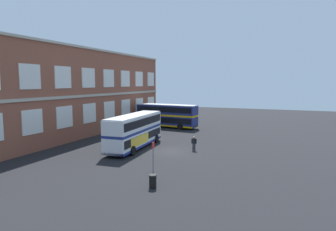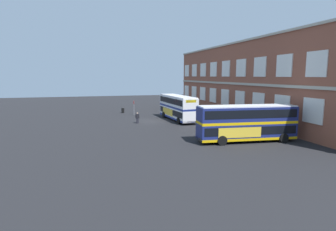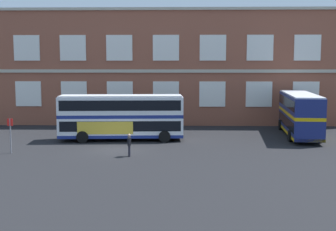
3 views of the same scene
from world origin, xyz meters
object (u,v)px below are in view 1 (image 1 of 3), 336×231
Objects in this scene: double_decker_near at (135,131)px; double_decker_middle at (167,115)px; station_litter_bin at (153,181)px; bus_stand_flag at (153,154)px; waiting_passenger at (194,143)px.

double_decker_near is 16.85m from double_decker_middle.
double_decker_near and double_decker_middle have the same top height.
double_decker_middle is 29.94m from station_litter_bin.
double_decker_near is 4.12× the size of bus_stand_flag.
waiting_passenger is at bearing -147.15° from double_decker_middle.
bus_stand_flag is at bearing -160.03° from double_decker_middle.
double_decker_middle reaches higher than station_litter_bin.
double_decker_near is 0.99× the size of double_decker_middle.
double_decker_middle is 18.04m from waiting_passenger.
double_decker_middle is 10.88× the size of station_litter_bin.
waiting_passenger is at bearing -77.91° from double_decker_near.
bus_stand_flag reaches higher than waiting_passenger.
bus_stand_flag is 4.14m from station_litter_bin.
double_decker_near is at bearing 34.31° from station_litter_bin.
station_litter_bin is (-12.86, -0.76, -0.41)m from waiting_passenger.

